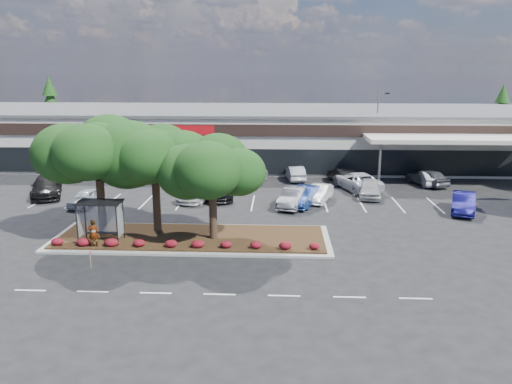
{
  "coord_description": "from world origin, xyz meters",
  "views": [
    {
      "loc": [
        3.71,
        -26.64,
        10.83
      ],
      "look_at": [
        2.09,
        6.75,
        2.6
      ],
      "focal_mm": 35.0,
      "sensor_mm": 36.0,
      "label": 1
    }
  ],
  "objects_px": {
    "car_0": "(46,187)",
    "car_1": "(85,198)",
    "survey_stake": "(91,257)",
    "light_pole": "(377,136)"
  },
  "relations": [
    {
      "from": "car_0",
      "to": "car_1",
      "type": "distance_m",
      "value": 5.48
    },
    {
      "from": "survey_stake",
      "to": "car_1",
      "type": "xyz_separation_m",
      "value": [
        -5.31,
        12.97,
        0.02
      ]
    },
    {
      "from": "car_0",
      "to": "survey_stake",
      "type": "bearing_deg",
      "value": -79.72
    },
    {
      "from": "car_0",
      "to": "car_1",
      "type": "xyz_separation_m",
      "value": [
        4.61,
        -2.95,
        -0.19
      ]
    },
    {
      "from": "light_pole",
      "to": "car_1",
      "type": "bearing_deg",
      "value": -148.64
    },
    {
      "from": "survey_stake",
      "to": "car_1",
      "type": "height_order",
      "value": "car_1"
    },
    {
      "from": "car_0",
      "to": "light_pole",
      "type": "bearing_deg",
      "value": 1.31
    },
    {
      "from": "light_pole",
      "to": "car_0",
      "type": "distance_m",
      "value": 33.75
    },
    {
      "from": "light_pole",
      "to": "survey_stake",
      "type": "xyz_separation_m",
      "value": [
        -21.04,
        -29.03,
        -3.12
      ]
    },
    {
      "from": "survey_stake",
      "to": "light_pole",
      "type": "bearing_deg",
      "value": 54.07
    }
  ]
}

